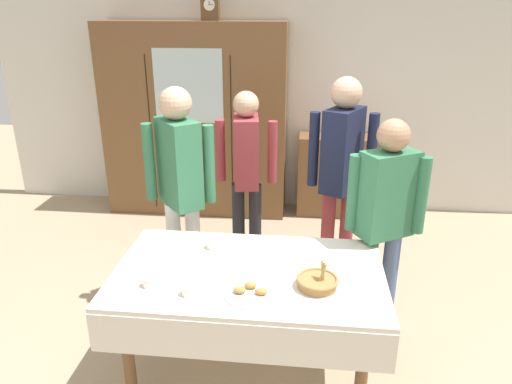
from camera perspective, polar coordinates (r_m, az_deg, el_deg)
ground_plane at (r=3.50m, az=-0.37°, el=-18.15°), size 12.00×12.00×0.00m
back_wall at (r=5.41m, az=2.85°, el=12.13°), size 6.40×0.10×2.70m
dining_table at (r=2.93m, az=-0.93°, el=-11.44°), size 1.62×0.96×0.74m
wall_cabinet at (r=5.31m, az=-7.26°, el=8.38°), size 1.98×0.46×2.08m
mantel_clock at (r=5.13m, az=-5.47°, el=21.05°), size 0.18×0.11×0.24m
bookshelf_low at (r=5.40m, az=10.12°, el=1.94°), size 0.95×0.35×0.90m
book_stack at (r=5.26m, az=10.48°, el=7.08°), size 0.14×0.21×0.09m
tea_cup_front_edge at (r=2.69m, az=-8.03°, el=-11.65°), size 0.13×0.13×0.06m
tea_cup_center at (r=2.81m, az=-12.58°, el=-10.51°), size 0.13×0.13×0.06m
tea_cup_near_left at (r=3.14m, az=-5.19°, el=-6.33°), size 0.13×0.13×0.06m
bread_basket at (r=2.76m, az=7.36°, el=-10.57°), size 0.24×0.24×0.16m
pastry_plate at (r=2.68m, az=-0.69°, el=-11.98°), size 0.28×0.28×0.05m
spoon_far_right at (r=2.82m, az=12.63°, el=-10.89°), size 0.12×0.02×0.01m
spoon_mid_right at (r=2.94m, az=0.94°, el=-8.89°), size 0.12×0.02×0.01m
person_by_cabinet at (r=3.52m, az=-9.06°, el=1.60°), size 0.52×0.40×1.72m
person_behind_table_left at (r=3.77m, az=10.17°, el=3.25°), size 0.52×0.41×1.75m
person_behind_table_right at (r=3.30m, az=15.19°, el=-2.17°), size 0.52×0.36×1.57m
person_near_right_end at (r=4.06m, az=-1.15°, el=3.26°), size 0.52×0.38×1.59m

